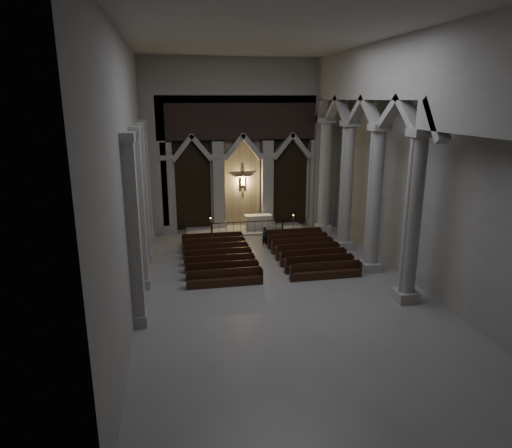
% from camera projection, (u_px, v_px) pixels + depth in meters
% --- Properties ---
extents(room, '(24.00, 24.10, 12.00)m').
position_uv_depth(room, '(282.00, 136.00, 21.04)').
color(room, gray).
rests_on(room, ground).
extents(sanctuary_wall, '(14.00, 0.77, 12.00)m').
position_uv_depth(sanctuary_wall, '(243.00, 138.00, 32.23)').
color(sanctuary_wall, '#A9A69D').
rests_on(sanctuary_wall, ground).
extents(right_arcade, '(1.00, 24.00, 12.00)m').
position_uv_depth(right_arcade, '(381.00, 128.00, 23.23)').
color(right_arcade, '#A9A69D').
rests_on(right_arcade, ground).
extents(left_pilasters, '(0.60, 13.00, 8.03)m').
position_uv_depth(left_pilasters, '(142.00, 203.00, 24.11)').
color(left_pilasters, '#A9A69D').
rests_on(left_pilasters, ground).
extents(sanctuary_step, '(8.50, 2.60, 0.15)m').
position_uv_depth(sanctuary_step, '(245.00, 230.00, 33.07)').
color(sanctuary_step, '#A9A69D').
rests_on(sanctuary_step, ground).
extents(altar, '(1.95, 0.78, 0.99)m').
position_uv_depth(altar, '(258.00, 222.00, 33.14)').
color(altar, beige).
rests_on(altar, sanctuary_step).
extents(altar_rail, '(5.14, 0.09, 1.01)m').
position_uv_depth(altar_rail, '(248.00, 226.00, 31.97)').
color(altar_rail, black).
rests_on(altar_rail, ground).
extents(candle_stand_left, '(0.24, 0.24, 1.45)m').
position_uv_depth(candle_stand_left, '(211.00, 232.00, 31.34)').
color(candle_stand_left, '#B08B36').
rests_on(candle_stand_left, ground).
extents(candle_stand_right, '(0.24, 0.24, 1.40)m').
position_uv_depth(candle_stand_right, '(293.00, 229.00, 32.32)').
color(candle_stand_right, '#B08B36').
rests_on(candle_stand_right, ground).
extents(pews, '(9.31, 7.05, 0.87)m').
position_uv_depth(pews, '(263.00, 256.00, 26.92)').
color(pews, black).
rests_on(pews, ground).
extents(worshipper, '(0.51, 0.39, 1.24)m').
position_uv_depth(worshipper, '(265.00, 236.00, 29.68)').
color(worshipper, black).
rests_on(worshipper, ground).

